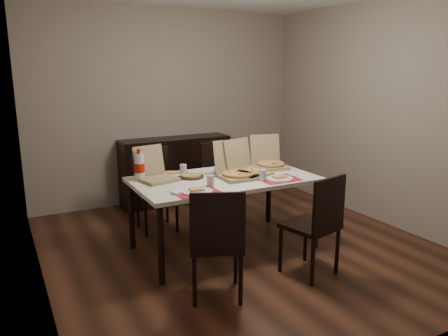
{
  "coord_description": "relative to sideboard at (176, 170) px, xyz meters",
  "views": [
    {
      "loc": [
        -2.14,
        -3.7,
        1.83
      ],
      "look_at": [
        -0.16,
        0.06,
        0.85
      ],
      "focal_mm": 35.0,
      "sensor_mm": 36.0,
      "label": 1
    }
  ],
  "objects": [
    {
      "name": "chair_far_left",
      "position": [
        -0.59,
        -0.82,
        0.06
      ],
      "size": [
        0.44,
        0.44,
        0.93
      ],
      "color": "black",
      "rests_on": "ground"
    },
    {
      "name": "sideboard",
      "position": [
        0.0,
        0.0,
        0.0
      ],
      "size": [
        1.5,
        0.4,
        0.9
      ],
      "primitive_type": "cube",
      "color": "black",
      "rests_on": "ground"
    },
    {
      "name": "ground",
      "position": [
        0.0,
        -1.78,
        -0.46
      ],
      "size": [
        3.8,
        4.0,
        0.02
      ],
      "primitive_type": "cube",
      "color": "#482616",
      "rests_on": "ground"
    },
    {
      "name": "setting_near_right",
      "position": [
        0.25,
        -2.03,
        0.32
      ],
      "size": [
        0.45,
        0.3,
        0.11
      ],
      "color": "red",
      "rests_on": "dining_table"
    },
    {
      "name": "pizza_box_extra",
      "position": [
        0.11,
        -1.75,
        0.36
      ],
      "size": [
        0.46,
        0.48,
        0.36
      ],
      "color": "#8D7951",
      "rests_on": "dining_table"
    },
    {
      "name": "dip_bowl",
      "position": [
        -0.1,
        -1.51,
        0.32
      ],
      "size": [
        0.14,
        0.14,
        0.03
      ],
      "primitive_type": "imported",
      "rotation": [
        0.0,
        0.0,
        0.17
      ],
      "color": "white",
      "rests_on": "dining_table"
    },
    {
      "name": "chair_near_right",
      "position": [
        0.28,
        -2.65,
        0.06
      ],
      "size": [
        0.51,
        0.51,
        0.93
      ],
      "color": "black",
      "rests_on": "ground"
    },
    {
      "name": "setting_far_right",
      "position": [
        0.24,
        -1.41,
        0.32
      ],
      "size": [
        0.5,
        0.3,
        0.11
      ],
      "color": "red",
      "rests_on": "dining_table"
    },
    {
      "name": "pizza_box_center",
      "position": [
        -0.05,
        -1.78,
        0.36
      ],
      "size": [
        0.37,
        0.4,
        0.36
      ],
      "color": "#8D7951",
      "rests_on": "dining_table"
    },
    {
      "name": "pizza_box_left",
      "position": [
        -0.79,
        -1.49,
        0.36
      ],
      "size": [
        0.39,
        0.42,
        0.33
      ],
      "color": "#8D7951",
      "rests_on": "dining_table"
    },
    {
      "name": "faina_plate",
      "position": [
        -0.45,
        -1.56,
        0.31
      ],
      "size": [
        0.27,
        0.27,
        0.03
      ],
      "color": "black",
      "rests_on": "dining_table"
    },
    {
      "name": "soda_bottle",
      "position": [
        -0.93,
        -1.42,
        0.43
      ],
      "size": [
        0.1,
        0.1,
        0.31
      ],
      "color": "silver",
      "rests_on": "dining_table"
    },
    {
      "name": "room_walls",
      "position": [
        0.0,
        -1.35,
        1.28
      ],
      "size": [
        3.84,
        4.02,
        2.62
      ],
      "color": "gray",
      "rests_on": "ground"
    },
    {
      "name": "pizza_box_right",
      "position": [
        0.5,
        -1.55,
        0.36
      ],
      "size": [
        0.41,
        0.44,
        0.35
      ],
      "color": "#8D7951",
      "rests_on": "dining_table"
    },
    {
      "name": "chair_far_right",
      "position": [
        0.28,
        -0.78,
        0.06
      ],
      "size": [
        0.54,
        0.54,
        0.93
      ],
      "color": "black",
      "rests_on": "ground"
    },
    {
      "name": "setting_near_left",
      "position": [
        -0.59,
        -2.05,
        0.32
      ],
      "size": [
        0.45,
        0.3,
        0.11
      ],
      "color": "red",
      "rests_on": "dining_table"
    },
    {
      "name": "napkin_loose",
      "position": [
        -0.1,
        -1.85,
        0.31
      ],
      "size": [
        0.14,
        0.14,
        0.02
      ],
      "primitive_type": "cube",
      "rotation": [
        0.0,
        0.0,
        1.31
      ],
      "color": "white",
      "rests_on": "dining_table"
    },
    {
      "name": "dining_table",
      "position": [
        -0.16,
        -1.72,
        0.23
      ],
      "size": [
        1.8,
        1.0,
        0.75
      ],
      "color": "beige",
      "rests_on": "ground"
    },
    {
      "name": "chair_near_left",
      "position": [
        -0.69,
        -2.61,
        0.06
      ],
      "size": [
        0.55,
        0.55,
        0.93
      ],
      "color": "black",
      "rests_on": "ground"
    },
    {
      "name": "setting_far_left",
      "position": [
        -0.57,
        -1.38,
        0.32
      ],
      "size": [
        0.49,
        0.3,
        0.11
      ],
      "color": "red",
      "rests_on": "dining_table"
    }
  ]
}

